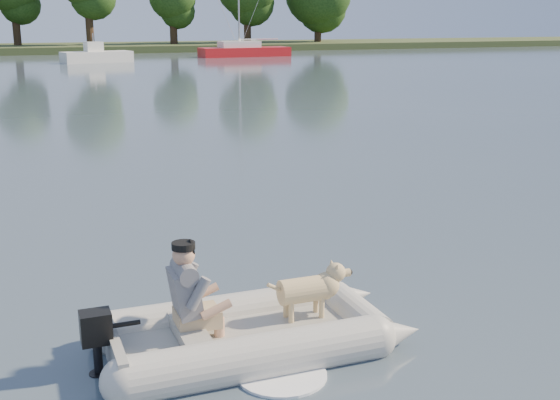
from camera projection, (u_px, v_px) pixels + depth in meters
name	position (u px, v px, depth m)	size (l,w,h in m)	color
water	(319.00, 334.00, 7.00)	(160.00, 160.00, 0.00)	#50616C
shore_bank	(47.00, 49.00, 63.22)	(160.00, 12.00, 0.70)	#47512D
dinghy	(251.00, 298.00, 6.60)	(3.88, 2.41, 1.21)	#AAABA5
man	(187.00, 289.00, 6.39)	(0.63, 0.54, 0.93)	slate
dog	(304.00, 294.00, 6.85)	(0.80, 0.29, 0.54)	tan
outboard_motor	(97.00, 346.00, 6.16)	(0.36, 0.25, 0.68)	black
motorboat	(96.00, 49.00, 48.21)	(4.87, 1.87, 2.06)	white
sailboat	(244.00, 51.00, 55.54)	(7.26, 2.52, 9.85)	red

